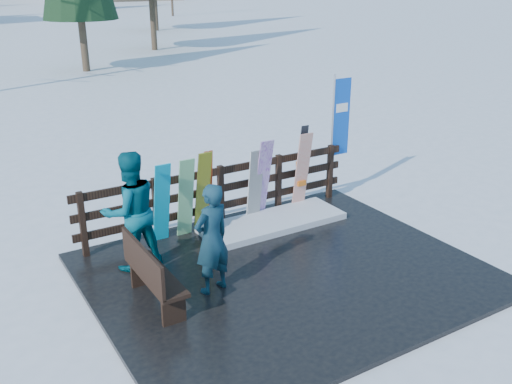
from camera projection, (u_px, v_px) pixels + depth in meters
ground at (286, 275)px, 9.22m from camera, size 700.00×700.00×0.00m
deck at (286, 273)px, 9.20m from camera, size 6.00×5.00×0.08m
fence at (221, 191)px, 10.71m from camera, size 5.60×0.10×1.15m
snow_patch at (273, 222)px, 10.82m from camera, size 2.80×1.00×0.12m
bench at (151, 273)px, 8.07m from camera, size 0.41×1.50×0.97m
snowboard_0 at (162, 203)px, 9.88m from camera, size 0.28×0.34×1.51m
snowboard_1 at (186, 198)px, 10.10m from camera, size 0.28×0.30×1.51m
snowboard_2 at (203, 193)px, 10.25m from camera, size 0.26×0.35×1.59m
snowboard_3 at (263, 179)px, 10.86m from camera, size 0.28×0.36×1.61m
snowboard_4 at (255, 185)px, 10.81m from camera, size 0.29×0.20×1.43m
snowboard_5 at (302, 171)px, 11.31m from camera, size 0.30×0.27×1.60m
ski_pair_a at (208, 191)px, 10.38m from camera, size 0.16×0.16×1.55m
ski_pair_b at (301, 167)px, 11.35m from camera, size 0.17×0.23×1.74m
rental_flag at (339, 122)px, 11.77m from camera, size 0.45×0.04×2.60m
person_front at (212, 239)px, 8.33m from camera, size 0.70×0.55×1.71m
person_back at (131, 211)px, 8.97m from camera, size 1.01×0.82×1.96m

